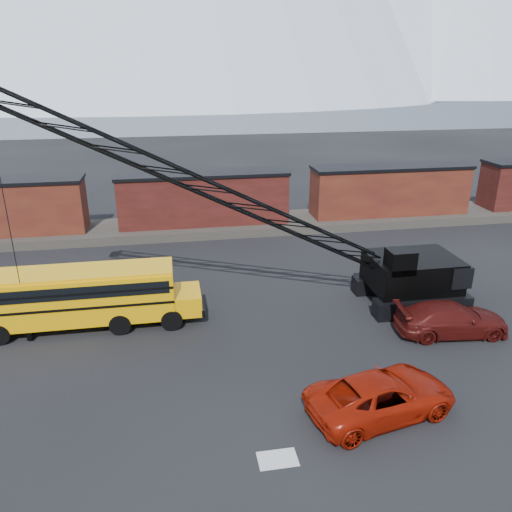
{
  "coord_description": "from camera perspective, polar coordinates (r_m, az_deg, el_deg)",
  "views": [
    {
      "loc": [
        -2.62,
        -17.38,
        13.0
      ],
      "look_at": [
        1.83,
        7.94,
        3.0
      ],
      "focal_mm": 35.0,
      "sensor_mm": 36.0,
      "label": 1
    }
  ],
  "objects": [
    {
      "name": "crawler_crane",
      "position": [
        24.93,
        -2.63,
        6.51
      ],
      "size": [
        23.86,
        4.2,
        12.4
      ],
      "color": "black",
      "rests_on": "ground"
    },
    {
      "name": "maroon_suv",
      "position": [
        27.43,
        21.45,
        -6.71
      ],
      "size": [
        5.87,
        2.81,
        1.65
      ],
      "primitive_type": "imported",
      "rotation": [
        0.0,
        0.0,
        1.48
      ],
      "color": "#4B100D",
      "rests_on": "ground"
    },
    {
      "name": "boxcar_east_near",
      "position": [
        44.75,
        15.04,
        7.3
      ],
      "size": [
        13.7,
        3.1,
        4.17
      ],
      "color": "#461614",
      "rests_on": "gravel_berm"
    },
    {
      "name": "snow_patch",
      "position": [
        18.91,
        2.48,
        -22.17
      ],
      "size": [
        1.4,
        0.9,
        0.02
      ],
      "primitive_type": "cube",
      "color": "silver",
      "rests_on": "ground"
    },
    {
      "name": "boxcar_mid",
      "position": [
        40.78,
        -6.0,
        6.6
      ],
      "size": [
        13.7,
        3.1,
        4.17
      ],
      "color": "#551A18",
      "rests_on": "gravel_berm"
    },
    {
      "name": "ground",
      "position": [
        21.86,
        -1.16,
        -15.24
      ],
      "size": [
        160.0,
        160.0,
        0.0
      ],
      "primitive_type": "plane",
      "color": "black",
      "rests_on": "ground"
    },
    {
      "name": "red_pickup",
      "position": [
        20.85,
        14.14,
        -15.19
      ],
      "size": [
        6.47,
        3.97,
        1.67
      ],
      "primitive_type": "imported",
      "rotation": [
        0.0,
        0.0,
        1.78
      ],
      "color": "#A21807",
      "rests_on": "ground"
    },
    {
      "name": "school_bus",
      "position": [
        27.28,
        -19.22,
        -4.28
      ],
      "size": [
        11.65,
        2.65,
        3.19
      ],
      "color": "#EFA605",
      "rests_on": "ground"
    },
    {
      "name": "gravel_berm",
      "position": [
        41.45,
        -5.88,
        3.37
      ],
      "size": [
        120.0,
        5.0,
        0.7
      ],
      "primitive_type": "cube",
      "color": "#4E4840",
      "rests_on": "ground"
    }
  ]
}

